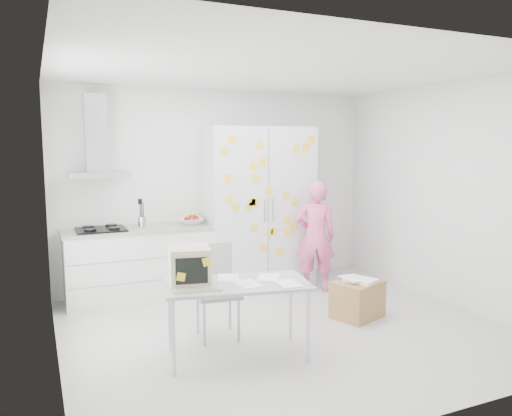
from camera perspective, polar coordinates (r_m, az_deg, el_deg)
name	(u,v)px	position (r m, az deg, el deg)	size (l,w,h in m)	color
floor	(284,330)	(5.51, 3.23, -13.71)	(4.50, 4.00, 0.02)	silver
walls	(257,197)	(5.83, 0.08, 1.24)	(4.52, 4.01, 2.70)	white
ceiling	(286,71)	(5.20, 3.45, 15.41)	(4.50, 4.00, 0.02)	white
counter_run	(139,262)	(6.55, -13.19, -6.08)	(1.84, 0.63, 1.28)	white
range_hood	(96,145)	(6.44, -17.78, 6.89)	(0.70, 0.48, 1.01)	silver
tall_cabinet	(258,207)	(6.90, 0.24, 0.10)	(1.50, 0.68, 2.20)	silver
person	(315,236)	(6.72, 6.80, -3.24)	(0.54, 0.36, 1.48)	pink
desk	(207,274)	(4.59, -5.60, -7.56)	(1.41, 0.90, 1.04)	#B0B6BB
chair	(216,284)	(5.19, -4.63, -8.70)	(0.48, 0.48, 0.95)	#AEAEAC
cardboard_box	(357,299)	(5.88, 11.52, -10.13)	(0.63, 0.57, 0.46)	#AA7D4A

